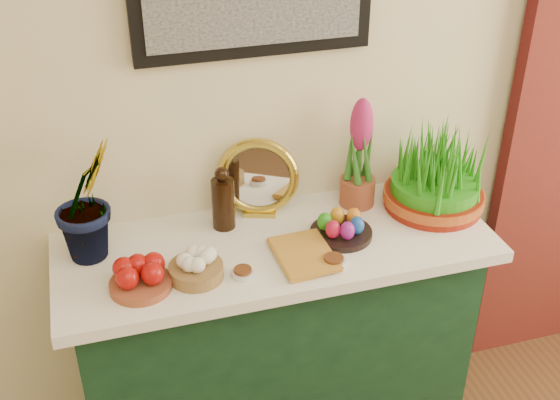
# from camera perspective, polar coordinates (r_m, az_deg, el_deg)

# --- Properties ---
(sideboard) EXTENTS (1.30, 0.45, 0.85)m
(sideboard) POSITION_cam_1_polar(r_m,az_deg,el_deg) (2.55, -0.33, -11.95)
(sideboard) COLOR #153A1F
(sideboard) RESTS_ON ground
(tablecloth) EXTENTS (1.40, 0.55, 0.04)m
(tablecloth) POSITION_cam_1_polar(r_m,az_deg,el_deg) (2.27, -0.36, -3.70)
(tablecloth) COLOR white
(tablecloth) RESTS_ON sideboard
(hyacinth_green) EXTENTS (0.33, 0.33, 0.51)m
(hyacinth_green) POSITION_cam_1_polar(r_m,az_deg,el_deg) (2.14, -15.64, 1.39)
(hyacinth_green) COLOR #2E7322
(hyacinth_green) RESTS_ON tablecloth
(apple_bowl) EXTENTS (0.19, 0.19, 0.09)m
(apple_bowl) POSITION_cam_1_polar(r_m,az_deg,el_deg) (2.07, -11.31, -6.19)
(apple_bowl) COLOR brown
(apple_bowl) RESTS_ON tablecloth
(garlic_basket) EXTENTS (0.16, 0.16, 0.09)m
(garlic_basket) POSITION_cam_1_polar(r_m,az_deg,el_deg) (2.09, -6.86, -5.42)
(garlic_basket) COLOR olive
(garlic_basket) RESTS_ON tablecloth
(vinegar_cruet) EXTENTS (0.08, 0.08, 0.22)m
(vinegar_cruet) POSITION_cam_1_polar(r_m,az_deg,el_deg) (2.28, -4.65, -0.08)
(vinegar_cruet) COLOR black
(vinegar_cruet) RESTS_ON tablecloth
(mirror) EXTENTS (0.28, 0.15, 0.28)m
(mirror) POSITION_cam_1_polar(r_m,az_deg,el_deg) (2.33, -1.79, 1.79)
(mirror) COLOR gold
(mirror) RESTS_ON tablecloth
(book) EXTENTS (0.16, 0.23, 0.03)m
(book) POSITION_cam_1_polar(r_m,az_deg,el_deg) (2.14, -0.19, -4.84)
(book) COLOR #BC822A
(book) RESTS_ON tablecloth
(spice_dish_left) EXTENTS (0.07, 0.07, 0.03)m
(spice_dish_left) POSITION_cam_1_polar(r_m,az_deg,el_deg) (2.10, -3.04, -5.92)
(spice_dish_left) COLOR silver
(spice_dish_left) RESTS_ON tablecloth
(spice_dish_right) EXTENTS (0.08, 0.08, 0.03)m
(spice_dish_right) POSITION_cam_1_polar(r_m,az_deg,el_deg) (2.15, 4.38, -4.99)
(spice_dish_right) COLOR silver
(spice_dish_right) RESTS_ON tablecloth
(egg_plate) EXTENTS (0.25, 0.25, 0.08)m
(egg_plate) POSITION_cam_1_polar(r_m,az_deg,el_deg) (2.27, 5.03, -2.28)
(egg_plate) COLOR black
(egg_plate) RESTS_ON tablecloth
(hyacinth_pink) EXTENTS (0.12, 0.12, 0.39)m
(hyacinth_pink) POSITION_cam_1_polar(r_m,az_deg,el_deg) (2.37, 6.47, 3.39)
(hyacinth_pink) COLOR #98472C
(hyacinth_pink) RESTS_ON tablecloth
(wheatgrass_sabzeh) EXTENTS (0.35, 0.35, 0.28)m
(wheatgrass_sabzeh) POSITION_cam_1_polar(r_m,az_deg,el_deg) (2.43, 12.58, 2.00)
(wheatgrass_sabzeh) COLOR maroon
(wheatgrass_sabzeh) RESTS_ON tablecloth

